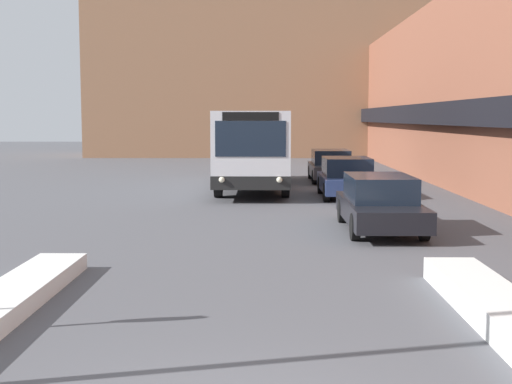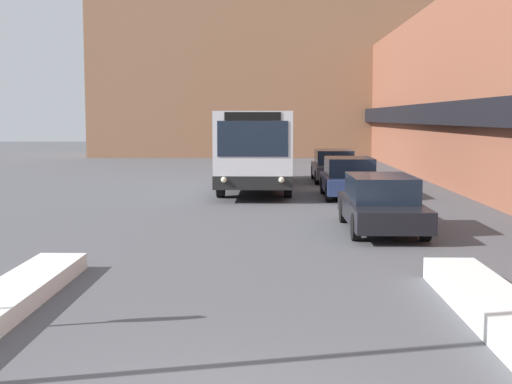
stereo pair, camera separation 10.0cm
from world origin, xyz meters
name	(u,v)px [view 2 (the right image)]	position (x,y,z in m)	size (l,w,h in m)	color
building_row_right	(503,91)	(9.97, 24.00, 3.98)	(5.50, 60.00, 7.97)	brown
building_backdrop_far	(267,38)	(0.00, 49.05, 8.92)	(26.00, 8.00, 17.83)	#996B4C
snow_bank_right	(496,308)	(3.60, 3.97, 0.19)	(0.90, 5.51, 0.37)	silver
city_bus	(256,147)	(-0.24, 23.04, 1.71)	(2.72, 10.84, 3.11)	silver
parked_car_front	(381,203)	(3.20, 12.15, 0.72)	(1.83, 4.75, 1.41)	black
parked_car_middle	(349,177)	(3.20, 19.77, 0.73)	(1.90, 4.30, 1.45)	navy
parked_car_back	(334,166)	(3.20, 26.34, 0.72)	(1.87, 4.53, 1.43)	#38383D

